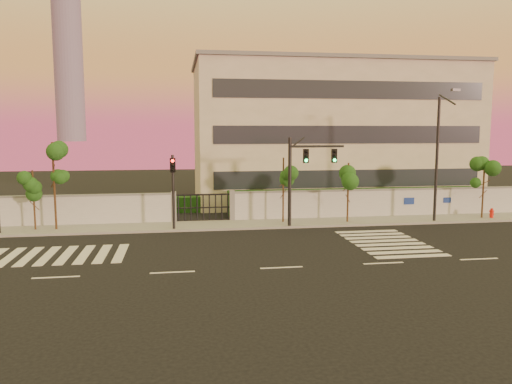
% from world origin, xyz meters
% --- Properties ---
extents(ground, '(120.00, 120.00, 0.00)m').
position_xyz_m(ground, '(0.00, 0.00, 0.00)').
color(ground, black).
rests_on(ground, ground).
extents(sidewalk, '(60.00, 3.00, 0.15)m').
position_xyz_m(sidewalk, '(0.00, 10.50, 0.07)').
color(sidewalk, gray).
rests_on(sidewalk, ground).
extents(perimeter_wall, '(60.00, 0.36, 2.20)m').
position_xyz_m(perimeter_wall, '(0.10, 12.00, 1.07)').
color(perimeter_wall, '#ADAFB5').
rests_on(perimeter_wall, ground).
extents(hedge_row, '(41.00, 4.25, 1.80)m').
position_xyz_m(hedge_row, '(1.17, 14.74, 0.82)').
color(hedge_row, '#14350F').
rests_on(hedge_row, ground).
extents(institutional_building, '(24.40, 12.40, 12.25)m').
position_xyz_m(institutional_building, '(9.00, 21.99, 6.16)').
color(institutional_building, '#B9B49D').
rests_on(institutional_building, ground).
extents(distant_skyscraper, '(16.00, 16.00, 118.00)m').
position_xyz_m(distant_skyscraper, '(-65.00, 280.00, 61.98)').
color(distant_skyscraper, slate).
rests_on(distant_skyscraper, ground).
extents(road_markings, '(57.00, 7.62, 0.02)m').
position_xyz_m(road_markings, '(-1.58, 3.76, 0.01)').
color(road_markings, silver).
rests_on(road_markings, ground).
extents(street_tree_b, '(1.34, 1.07, 3.88)m').
position_xyz_m(street_tree_b, '(-13.58, 10.49, 2.86)').
color(street_tree_b, '#382314').
rests_on(street_tree_b, ground).
extents(street_tree_c, '(1.61, 1.28, 5.63)m').
position_xyz_m(street_tree_c, '(-12.30, 10.42, 4.14)').
color(street_tree_c, '#382314').
rests_on(street_tree_c, ground).
extents(street_tree_d, '(1.32, 1.05, 4.52)m').
position_xyz_m(street_tree_d, '(2.36, 10.68, 3.33)').
color(street_tree_d, '#382314').
rests_on(street_tree_d, ground).
extents(street_tree_e, '(1.47, 1.17, 4.17)m').
position_xyz_m(street_tree_e, '(6.72, 10.08, 3.07)').
color(street_tree_e, '#382314').
rests_on(street_tree_e, ground).
extents(street_tree_f, '(1.53, 1.22, 4.27)m').
position_xyz_m(street_tree_f, '(16.73, 10.10, 3.15)').
color(street_tree_f, '#382314').
rests_on(street_tree_f, ground).
extents(traffic_signal_main, '(3.72, 0.40, 5.88)m').
position_xyz_m(traffic_signal_main, '(3.21, 9.25, 3.72)').
color(traffic_signal_main, black).
rests_on(traffic_signal_main, ground).
extents(traffic_signal_secondary, '(0.38, 0.35, 4.82)m').
position_xyz_m(traffic_signal_secondary, '(-4.99, 9.38, 3.06)').
color(traffic_signal_secondary, black).
rests_on(traffic_signal_secondary, ground).
extents(streetlight_east, '(0.53, 2.15, 8.95)m').
position_xyz_m(streetlight_east, '(12.74, 9.29, 4.84)').
color(streetlight_east, black).
rests_on(streetlight_east, ground).
extents(fire_hydrant, '(0.32, 0.31, 0.84)m').
position_xyz_m(fire_hydrant, '(17.37, 9.93, 0.42)').
color(fire_hydrant, red).
rests_on(fire_hydrant, ground).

